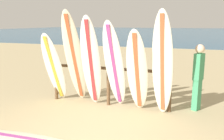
# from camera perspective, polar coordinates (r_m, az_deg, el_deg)

# --- Properties ---
(ocean_water) EXTENTS (120.00, 80.00, 0.01)m
(ocean_water) POSITION_cam_1_polar(r_m,az_deg,el_deg) (60.84, 17.30, 8.79)
(ocean_water) COLOR #1E5984
(ocean_water) RESTS_ON ground
(surfboard_rack) EXTENTS (3.27, 0.09, 1.14)m
(surfboard_rack) POSITION_cam_1_polar(r_m,az_deg,el_deg) (6.21, -0.89, -1.79)
(surfboard_rack) COLOR brown
(surfboard_rack) RESTS_ON ground
(surfboard_leaning_far_left) EXTENTS (0.52, 0.86, 1.92)m
(surfboard_leaning_far_left) POSITION_cam_1_polar(r_m,az_deg,el_deg) (6.55, -13.72, 0.46)
(surfboard_leaning_far_left) COLOR white
(surfboard_leaning_far_left) RESTS_ON ground
(surfboard_leaning_left) EXTENTS (0.64, 1.23, 2.48)m
(surfboard_leaning_left) POSITION_cam_1_polar(r_m,az_deg,el_deg) (6.19, -8.94, 2.63)
(surfboard_leaning_left) COLOR silver
(surfboard_leaning_left) RESTS_ON ground
(surfboard_leaning_center_left) EXTENTS (0.60, 0.93, 2.34)m
(surfboard_leaning_center_left) POSITION_cam_1_polar(r_m,az_deg,el_deg) (5.92, -5.00, 1.67)
(surfboard_leaning_center_left) COLOR white
(surfboard_leaning_center_left) RESTS_ON ground
(surfboard_leaning_center) EXTENTS (0.50, 1.04, 2.23)m
(surfboard_leaning_center) POSITION_cam_1_polar(r_m,az_deg,el_deg) (5.75, 0.64, 0.86)
(surfboard_leaning_center) COLOR white
(surfboard_leaning_center) RESTS_ON ground
(surfboard_leaning_center_right) EXTENTS (0.50, 0.87, 2.05)m
(surfboard_leaning_center_right) POSITION_cam_1_polar(r_m,az_deg,el_deg) (5.55, 6.09, -0.55)
(surfboard_leaning_center_right) COLOR white
(surfboard_leaning_center_right) RESTS_ON ground
(surfboard_leaning_right) EXTENTS (0.52, 0.66, 2.46)m
(surfboard_leaning_right) POSITION_cam_1_polar(r_m,az_deg,el_deg) (5.44, 12.03, 1.22)
(surfboard_leaning_right) COLOR white
(surfboard_leaning_right) RESTS_ON ground
(surfboard_lying_on_sand) EXTENTS (2.26, 0.58, 0.08)m
(surfboard_lying_on_sand) POSITION_cam_1_polar(r_m,az_deg,el_deg) (4.88, -20.71, -15.27)
(surfboard_lying_on_sand) COLOR beige
(surfboard_lying_on_sand) RESTS_ON ground
(beachgoer_standing) EXTENTS (0.27, 0.31, 1.65)m
(beachgoer_standing) POSITION_cam_1_polar(r_m,az_deg,el_deg) (6.19, 19.99, -1.03)
(beachgoer_standing) COLOR #3F9966
(beachgoer_standing) RESTS_ON ground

